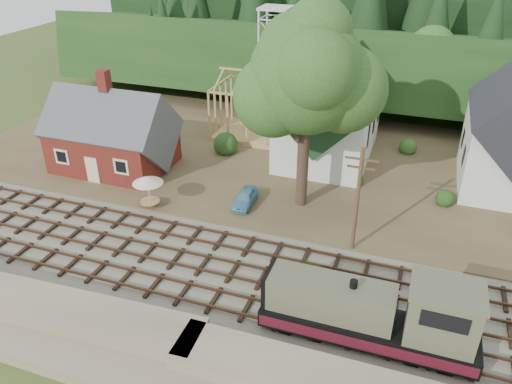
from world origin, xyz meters
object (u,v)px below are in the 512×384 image
(car_blue, at_px, (245,198))
(patio_set, at_px, (148,181))
(car_green, at_px, (77,144))
(locomotive, at_px, (377,315))

(car_blue, xyz_separation_m, patio_set, (-7.05, -2.83, 1.68))
(car_green, bearing_deg, locomotive, -119.79)
(car_blue, height_order, patio_set, patio_set)
(locomotive, height_order, car_blue, locomotive)
(car_green, distance_m, patio_set, 14.56)
(locomotive, bearing_deg, car_blue, 136.20)
(locomotive, height_order, patio_set, locomotive)
(locomotive, xyz_separation_m, patio_set, (-18.86, 8.50, 0.53))
(locomotive, distance_m, car_blue, 16.40)
(locomotive, relative_size, patio_set, 4.29)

